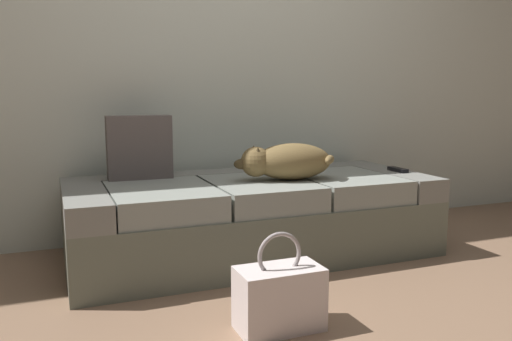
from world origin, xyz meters
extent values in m
plane|color=#906D54|center=(0.00, 0.00, 0.00)|extent=(10.00, 10.00, 0.00)
cube|color=silver|center=(0.00, 1.63, 1.40)|extent=(6.40, 0.10, 2.80)
cube|color=slate|center=(0.00, 1.07, 0.15)|extent=(1.95, 0.85, 0.30)
cube|color=gray|center=(-0.88, 1.07, 0.36)|extent=(0.20, 0.85, 0.13)
cube|color=gray|center=(0.88, 1.07, 0.36)|extent=(0.20, 0.85, 0.13)
cube|color=gray|center=(0.00, 1.39, 0.36)|extent=(1.55, 0.20, 0.13)
cube|color=gray|center=(-0.52, 0.97, 0.36)|extent=(0.50, 0.63, 0.13)
cube|color=gray|center=(0.00, 0.97, 0.36)|extent=(0.50, 0.63, 0.13)
cube|color=gray|center=(0.52, 0.97, 0.36)|extent=(0.50, 0.63, 0.13)
ellipsoid|color=brown|center=(0.19, 0.96, 0.52)|extent=(0.45, 0.29, 0.19)
sphere|color=brown|center=(-0.02, 0.98, 0.53)|extent=(0.16, 0.16, 0.16)
ellipsoid|color=#493A21|center=(-0.09, 0.99, 0.52)|extent=(0.10, 0.07, 0.06)
cone|color=#493A21|center=(-0.02, 0.94, 0.59)|extent=(0.04, 0.04, 0.05)
cone|color=#493A21|center=(-0.01, 1.02, 0.59)|extent=(0.04, 0.04, 0.05)
ellipsoid|color=brown|center=(0.37, 0.89, 0.53)|extent=(0.14, 0.16, 0.05)
cube|color=black|center=(0.89, 0.98, 0.44)|extent=(0.05, 0.15, 0.02)
cube|color=#625754|center=(-0.57, 1.29, 0.60)|extent=(0.34, 0.13, 0.34)
cube|color=white|center=(-0.24, 0.17, 0.12)|extent=(0.32, 0.18, 0.24)
torus|color=#A79C9B|center=(-0.24, 0.17, 0.29)|extent=(0.18, 0.02, 0.18)
camera|label=1|loc=(-1.01, -1.52, 0.89)|focal=36.44mm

